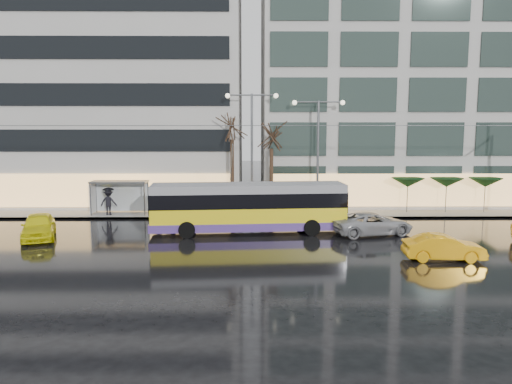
{
  "coord_description": "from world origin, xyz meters",
  "views": [
    {
      "loc": [
        1.88,
        -26.93,
        6.79
      ],
      "look_at": [
        2.25,
        5.0,
        2.53
      ],
      "focal_mm": 35.0,
      "sensor_mm": 36.0,
      "label": 1
    }
  ],
  "objects_px": {
    "trolleybus": "(248,209)",
    "taxi_a": "(39,226)",
    "street_lamp_near": "(252,136)",
    "bus_shelter": "(115,190)"
  },
  "relations": [
    {
      "from": "bus_shelter",
      "to": "street_lamp_near",
      "type": "height_order",
      "value": "street_lamp_near"
    },
    {
      "from": "taxi_a",
      "to": "street_lamp_near",
      "type": "bearing_deg",
      "value": 12.71
    },
    {
      "from": "trolleybus",
      "to": "taxi_a",
      "type": "relative_size",
      "value": 2.72
    },
    {
      "from": "street_lamp_near",
      "to": "taxi_a",
      "type": "xyz_separation_m",
      "value": [
        -12.92,
        -8.02,
        -5.21
      ]
    },
    {
      "from": "trolleybus",
      "to": "taxi_a",
      "type": "bearing_deg",
      "value": -172.96
    },
    {
      "from": "trolleybus",
      "to": "street_lamp_near",
      "type": "relative_size",
      "value": 1.38
    },
    {
      "from": "trolleybus",
      "to": "taxi_a",
      "type": "distance_m",
      "value": 12.8
    },
    {
      "from": "trolleybus",
      "to": "taxi_a",
      "type": "xyz_separation_m",
      "value": [
        -12.68,
        -1.57,
        -0.76
      ]
    },
    {
      "from": "street_lamp_near",
      "to": "taxi_a",
      "type": "relative_size",
      "value": 1.98
    },
    {
      "from": "trolleybus",
      "to": "taxi_a",
      "type": "height_order",
      "value": "trolleybus"
    }
  ]
}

